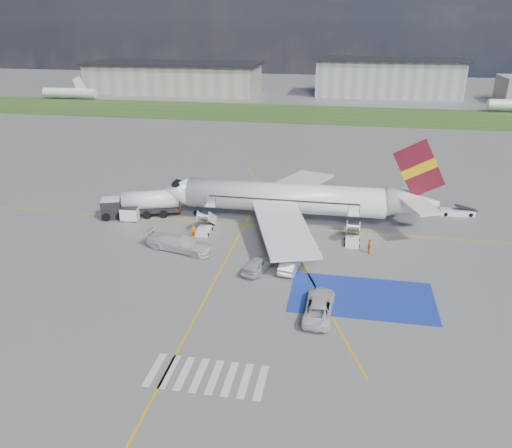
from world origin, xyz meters
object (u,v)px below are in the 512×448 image
object	(u,v)px
van_white_b	(179,240)
car_silver_a	(258,265)
gpu_cart	(130,215)
van_white_a	(319,303)
fuel_tanker	(141,206)
belt_loader	(457,212)
car_silver_b	(291,263)
airliner	(296,198)

from	to	relation	value
van_white_b	car_silver_a	bearing A→B (deg)	-95.33
gpu_cart	car_silver_a	world-z (taller)	gpu_cart
van_white_a	van_white_b	distance (m)	20.05
van_white_a	van_white_b	xyz separation A→B (m)	(-16.99, 10.63, 0.22)
fuel_tanker	car_silver_a	bearing A→B (deg)	-54.12
car_silver_a	van_white_a	distance (m)	9.96
belt_loader	van_white_b	world-z (taller)	van_white_b
car_silver_b	van_white_b	xyz separation A→B (m)	(-13.41, 2.60, 0.46)
car_silver_a	van_white_b	xyz separation A→B (m)	(-9.99, 3.56, 0.43)
fuel_tanker	car_silver_a	xyz separation A→B (m)	(18.62, -13.18, -0.66)
gpu_cart	belt_loader	world-z (taller)	gpu_cart
airliner	car_silver_b	world-z (taller)	airliner
car_silver_b	car_silver_a	bearing A→B (deg)	24.41
van_white_b	fuel_tanker	bearing A→B (deg)	56.22
belt_loader	car_silver_b	bearing A→B (deg)	-141.58
airliner	fuel_tanker	size ratio (longest dim) A/B	3.46
car_silver_a	gpu_cart	bearing A→B (deg)	-10.81
van_white_b	belt_loader	bearing A→B (deg)	-48.17
car_silver_b	van_white_a	bearing A→B (deg)	122.71
airliner	car_silver_a	bearing A→B (deg)	-99.59
gpu_cart	van_white_a	xyz separation A→B (m)	(26.49, -18.20, 0.17)
car_silver_a	airliner	bearing A→B (deg)	-80.67
car_silver_b	van_white_a	distance (m)	8.80
gpu_cart	van_white_b	distance (m)	12.15
gpu_cart	car_silver_b	xyz separation A→B (m)	(22.91, -10.16, -0.07)
belt_loader	van_white_a	bearing A→B (deg)	-127.25
gpu_cart	belt_loader	bearing A→B (deg)	8.07
car_silver_b	van_white_b	distance (m)	13.67
belt_loader	van_white_a	distance (m)	33.30
gpu_cart	van_white_b	bearing A→B (deg)	-43.69
fuel_tanker	gpu_cart	world-z (taller)	fuel_tanker
belt_loader	fuel_tanker	bearing A→B (deg)	-175.19
belt_loader	van_white_b	bearing A→B (deg)	-158.52
airliner	belt_loader	bearing A→B (deg)	17.42
fuel_tanker	van_white_a	world-z (taller)	fuel_tanker
car_silver_b	belt_loader	bearing A→B (deg)	-126.84
car_silver_b	van_white_a	xyz separation A→B (m)	(3.58, -8.03, 0.24)
airliner	fuel_tanker	xyz separation A→B (m)	(-21.08, -1.39, -1.91)
airliner	gpu_cart	xyz separation A→B (m)	(-21.94, -3.44, -2.53)
gpu_cart	van_white_a	bearing A→B (deg)	-39.64
car_silver_b	van_white_a	size ratio (longest dim) A/B	0.87
car_silver_a	van_white_b	bearing A→B (deg)	-0.72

